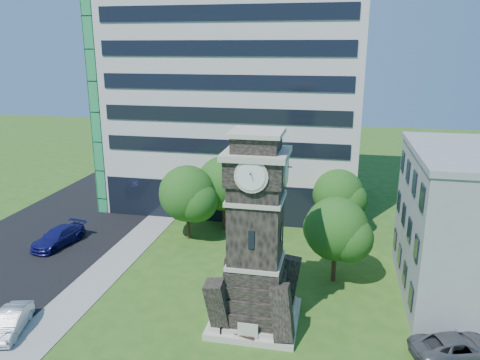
% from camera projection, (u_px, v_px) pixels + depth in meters
% --- Properties ---
extents(ground, '(160.00, 160.00, 0.00)m').
position_uv_depth(ground, '(201.00, 333.00, 28.41)').
color(ground, '#2E5B1A').
rests_on(ground, ground).
extents(sidewalk, '(3.00, 70.00, 0.06)m').
position_uv_depth(sidewalk, '(98.00, 279.00, 34.97)').
color(sidewalk, gray).
rests_on(sidewalk, ground).
extents(clock_tower, '(5.40, 5.40, 12.22)m').
position_uv_depth(clock_tower, '(256.00, 244.00, 28.24)').
color(clock_tower, beige).
rests_on(clock_tower, ground).
extents(office_tall, '(26.20, 15.11, 28.60)m').
position_uv_depth(office_tall, '(238.00, 71.00, 49.40)').
color(office_tall, silver).
rests_on(office_tall, ground).
extents(car_street_mid, '(2.50, 4.39, 1.37)m').
position_uv_depth(car_street_mid, '(10.00, 322.00, 28.34)').
color(car_street_mid, silver).
rests_on(car_street_mid, ground).
extents(car_street_north, '(3.16, 5.63, 1.54)m').
position_uv_depth(car_street_north, '(58.00, 237.00, 40.75)').
color(car_street_north, navy).
rests_on(car_street_north, ground).
extents(car_east_lot, '(5.62, 3.94, 1.42)m').
position_uv_depth(car_east_lot, '(457.00, 348.00, 25.91)').
color(car_east_lot, '#515256').
rests_on(car_east_lot, ground).
extents(park_bench, '(2.07, 0.55, 1.07)m').
position_uv_depth(park_bench, '(239.00, 331.00, 27.65)').
color(park_bench, black).
rests_on(park_bench, ground).
extents(tree_nw, '(5.49, 5.00, 6.77)m').
position_uv_depth(tree_nw, '(188.00, 195.00, 41.27)').
color(tree_nw, '#332114').
rests_on(tree_nw, ground).
extents(tree_nc, '(5.59, 5.09, 7.10)m').
position_uv_depth(tree_nc, '(225.00, 185.00, 43.27)').
color(tree_nc, '#332114').
rests_on(tree_nc, ground).
extents(tree_ne, '(5.10, 4.63, 6.02)m').
position_uv_depth(tree_ne, '(339.00, 195.00, 43.05)').
color(tree_ne, '#332114').
rests_on(tree_ne, ground).
extents(tree_east, '(5.08, 4.62, 6.45)m').
position_uv_depth(tree_east, '(337.00, 231.00, 33.68)').
color(tree_east, '#332114').
rests_on(tree_east, ground).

